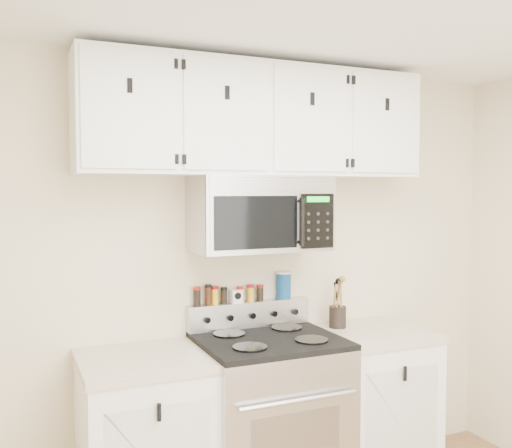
{
  "coord_description": "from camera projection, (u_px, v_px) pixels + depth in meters",
  "views": [
    {
      "loc": [
        -1.3,
        -1.37,
        1.75
      ],
      "look_at": [
        -0.07,
        1.45,
        1.58
      ],
      "focal_mm": 40.0,
      "sensor_mm": 36.0,
      "label": 1
    }
  ],
  "objects": [
    {
      "name": "spice_jar_6",
      "position": [
        260.0,
        293.0,
        3.4
      ],
      "size": [
        0.04,
        0.04,
        0.1
      ],
      "color": "black",
      "rests_on": "range"
    },
    {
      "name": "spice_jar_4",
      "position": [
        240.0,
        294.0,
        3.35
      ],
      "size": [
        0.04,
        0.04,
        0.09
      ],
      "color": "#38260D",
      "rests_on": "range"
    },
    {
      "name": "base_cabinet_right",
      "position": [
        371.0,
        405.0,
        3.45
      ],
      "size": [
        0.64,
        0.62,
        0.92
      ],
      "color": "white",
      "rests_on": "floor"
    },
    {
      "name": "kitchen_timer",
      "position": [
        236.0,
        296.0,
        3.34
      ],
      "size": [
        0.07,
        0.06,
        0.08
      ],
      "primitive_type": "cube",
      "rotation": [
        0.0,
        0.0,
        0.05
      ],
      "color": "white",
      "rests_on": "range"
    },
    {
      "name": "spice_jar_7",
      "position": [
        282.0,
        291.0,
        3.46
      ],
      "size": [
        0.04,
        0.04,
        0.09
      ],
      "color": "gold",
      "rests_on": "range"
    },
    {
      "name": "back_wall",
      "position": [
        247.0,
        276.0,
        3.4
      ],
      "size": [
        3.5,
        0.01,
        2.5
      ],
      "primitive_type": "cube",
      "color": "beige",
      "rests_on": "floor"
    },
    {
      "name": "spice_jar_1",
      "position": [
        208.0,
        295.0,
        3.27
      ],
      "size": [
        0.04,
        0.04,
        0.12
      ],
      "color": "#3E1E0E",
      "rests_on": "range"
    },
    {
      "name": "spice_jar_2",
      "position": [
        215.0,
        295.0,
        3.29
      ],
      "size": [
        0.04,
        0.04,
        0.11
      ],
      "color": "gold",
      "rests_on": "range"
    },
    {
      "name": "upper_cabinets",
      "position": [
        258.0,
        121.0,
        3.2
      ],
      "size": [
        2.0,
        0.35,
        0.62
      ],
      "color": "white",
      "rests_on": "back_wall"
    },
    {
      "name": "salt_canister",
      "position": [
        284.0,
        285.0,
        3.46
      ],
      "size": [
        0.09,
        0.09,
        0.17
      ],
      "color": "#144A8A",
      "rests_on": "range"
    },
    {
      "name": "spice_jar_5",
      "position": [
        251.0,
        293.0,
        3.38
      ],
      "size": [
        0.04,
        0.04,
        0.1
      ],
      "color": "gold",
      "rests_on": "range"
    },
    {
      "name": "microwave",
      "position": [
        260.0,
        213.0,
        3.21
      ],
      "size": [
        0.76,
        0.44,
        0.42
      ],
      "color": "#9E9EA3",
      "rests_on": "back_wall"
    },
    {
      "name": "range",
      "position": [
        269.0,
        420.0,
        3.16
      ],
      "size": [
        0.76,
        0.65,
        1.1
      ],
      "color": "#B7B7BA",
      "rests_on": "floor"
    },
    {
      "name": "utensil_crock",
      "position": [
        338.0,
        315.0,
        3.49
      ],
      "size": [
        0.1,
        0.1,
        0.3
      ],
      "color": "black",
      "rests_on": "base_cabinet_right"
    },
    {
      "name": "spice_jar_0",
      "position": [
        197.0,
        296.0,
        3.25
      ],
      "size": [
        0.04,
        0.04,
        0.11
      ],
      "color": "black",
      "rests_on": "range"
    },
    {
      "name": "spice_jar_3",
      "position": [
        224.0,
        295.0,
        3.31
      ],
      "size": [
        0.04,
        0.04,
        0.1
      ],
      "color": "black",
      "rests_on": "range"
    },
    {
      "name": "base_cabinet_left",
      "position": [
        144.0,
        445.0,
        2.9
      ],
      "size": [
        0.64,
        0.62,
        0.92
      ],
      "color": "white",
      "rests_on": "floor"
    }
  ]
}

